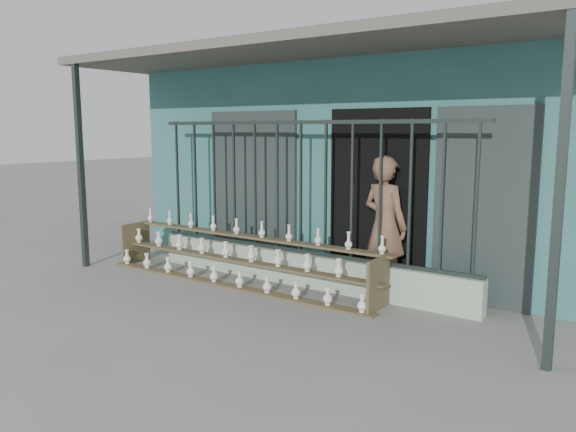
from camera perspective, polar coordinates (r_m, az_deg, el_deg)
The scene contains 6 objects.
ground at distance 6.83m, azimuth -4.88°, elevation -9.38°, with size 60.00×60.00×0.00m, color slate.
workshop_building at distance 10.11m, azimuth 10.62°, elevation 5.77°, with size 7.40×6.60×3.21m.
parapet_wall at distance 7.77m, azimuth 1.27°, elevation -5.38°, with size 5.00×0.20×0.45m, color #AAC0A4.
security_fence at distance 7.57m, azimuth 1.30°, elevation 2.89°, with size 5.00×0.04×1.80m.
shelf_rack at distance 7.87m, azimuth -5.14°, elevation -4.24°, with size 4.50×0.68×0.85m.
elderly_woman at distance 7.30m, azimuth 9.81°, elevation -1.00°, with size 0.66×0.43×1.80m, color brown.
Camera 1 is at (4.18, -4.97, 2.13)m, focal length 35.00 mm.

